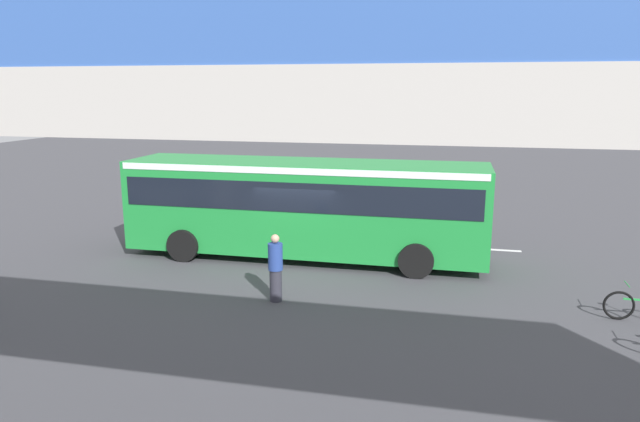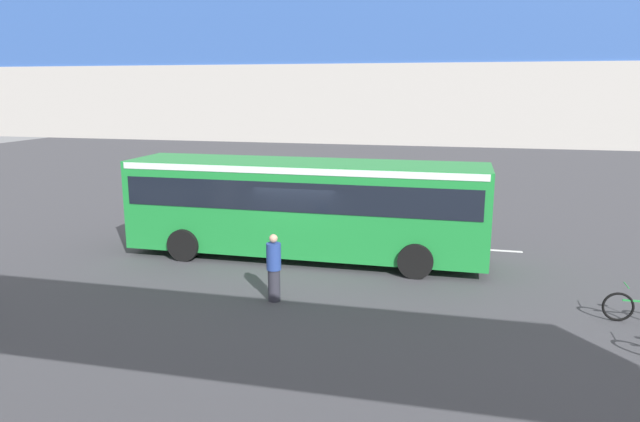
% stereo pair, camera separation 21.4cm
% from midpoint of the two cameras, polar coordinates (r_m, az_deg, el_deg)
% --- Properties ---
extents(ground, '(80.00, 80.00, 0.00)m').
position_cam_midpoint_polar(ground, '(18.47, -1.58, -5.08)').
color(ground, '#424247').
extents(city_bus, '(11.54, 2.85, 3.15)m').
position_cam_midpoint_polar(city_bus, '(18.55, -1.21, 1.00)').
color(city_bus, '#1E8C38').
rests_on(city_bus, ground).
extents(pedestrian, '(0.38, 0.38, 1.79)m').
position_cam_midpoint_polar(pedestrian, '(15.01, -4.17, -5.65)').
color(pedestrian, '#2D2D38').
rests_on(pedestrian, ground).
extents(traffic_sign, '(0.08, 0.60, 2.80)m').
position_cam_midpoint_polar(traffic_sign, '(22.31, -8.08, 2.79)').
color(traffic_sign, slate).
rests_on(traffic_sign, ground).
extents(lane_dash_leftmost, '(2.00, 0.20, 0.01)m').
position_cam_midpoint_polar(lane_dash_leftmost, '(20.69, 16.92, -3.71)').
color(lane_dash_leftmost, silver).
rests_on(lane_dash_leftmost, ground).
extents(lane_dash_left, '(2.00, 0.20, 0.01)m').
position_cam_midpoint_polar(lane_dash_left, '(20.82, 5.86, -3.14)').
color(lane_dash_left, silver).
rests_on(lane_dash_left, ground).
extents(lane_dash_centre, '(2.00, 0.20, 0.01)m').
position_cam_midpoint_polar(lane_dash_centre, '(21.70, -4.67, -2.49)').
color(lane_dash_centre, silver).
rests_on(lane_dash_centre, ground).
extents(lane_dash_right, '(2.00, 0.20, 0.01)m').
position_cam_midpoint_polar(lane_dash_right, '(23.24, -14.08, -1.83)').
color(lane_dash_right, silver).
rests_on(lane_dash_right, ground).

